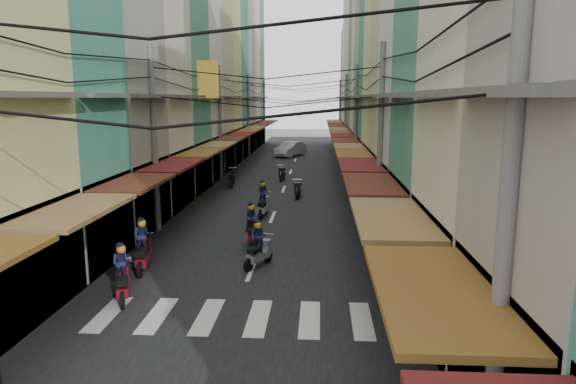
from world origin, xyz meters
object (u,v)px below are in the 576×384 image
at_px(bicycle, 401,235).
at_px(market_umbrella, 432,210).
at_px(white_car, 290,156).
at_px(traffic_sign, 398,212).

height_order(bicycle, market_umbrella, market_umbrella).
height_order(white_car, traffic_sign, traffic_sign).
bearing_deg(market_umbrella, white_car, 101.62).
bearing_deg(market_umbrella, traffic_sign, -147.51).
bearing_deg(traffic_sign, bicycle, 79.33).
xyz_separation_m(white_car, market_umbrella, (7.03, -34.18, 1.99)).
distance_m(bicycle, market_umbrella, 4.43).
distance_m(white_car, bicycle, 30.96).
distance_m(bicycle, traffic_sign, 5.30).
relative_size(market_umbrella, traffic_sign, 0.78).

